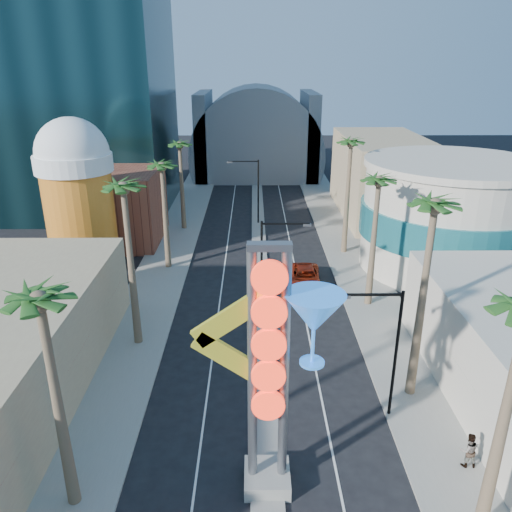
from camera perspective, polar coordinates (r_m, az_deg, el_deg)
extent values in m
cube|color=gray|center=(54.70, -9.65, 0.81)|extent=(5.00, 100.00, 0.15)
cube|color=gray|center=(54.93, 10.31, 0.85)|extent=(5.00, 100.00, 0.15)
cube|color=gray|center=(56.80, 0.32, 1.93)|extent=(1.60, 84.00, 0.15)
cube|color=black|center=(70.95, -19.83, 25.19)|extent=(20.00, 20.00, 50.00)
cube|color=brown|center=(57.66, -15.86, 5.49)|extent=(10.00, 10.00, 8.00)
cube|color=tan|center=(67.13, 14.18, 8.76)|extent=(10.00, 20.00, 10.00)
cylinder|color=orange|center=(50.36, -19.34, 3.96)|extent=(6.40, 6.40, 10.00)
cylinder|color=white|center=(49.10, -20.12, 9.96)|extent=(7.00, 7.00, 1.60)
sphere|color=white|center=(48.96, -20.24, 10.87)|extent=(6.60, 6.60, 6.60)
cylinder|color=beige|center=(51.16, 21.09, 3.99)|extent=(16.00, 16.00, 10.00)
cylinder|color=teal|center=(51.16, 21.09, 3.99)|extent=(16.60, 16.60, 3.00)
cylinder|color=beige|center=(49.93, 21.91, 9.78)|extent=(16.60, 16.60, 0.60)
cylinder|color=slate|center=(88.76, 0.06, 11.81)|extent=(22.00, 16.00, 22.00)
cube|color=slate|center=(88.69, -5.93, 13.65)|extent=(2.00, 16.00, 14.00)
cube|color=slate|center=(88.82, 6.05, 13.66)|extent=(2.00, 16.00, 14.00)
cube|color=gray|center=(26.44, 1.28, -24.03)|extent=(2.20, 2.20, 0.80)
cylinder|color=slate|center=(22.46, -0.43, -13.13)|extent=(0.44, 0.44, 12.00)
cylinder|color=slate|center=(22.50, 3.24, -13.10)|extent=(0.44, 0.44, 12.00)
cube|color=slate|center=(19.70, 1.56, 1.10)|extent=(1.80, 0.50, 0.30)
cylinder|color=red|center=(19.84, 1.56, -2.50)|extent=(1.50, 0.25, 1.50)
cylinder|color=red|center=(20.52, 1.52, -6.45)|extent=(1.50, 0.25, 1.50)
cylinder|color=red|center=(21.30, 1.48, -10.13)|extent=(1.50, 0.25, 1.50)
cylinder|color=red|center=(22.16, 1.44, -13.53)|extent=(1.50, 0.25, 1.50)
cylinder|color=red|center=(23.09, 1.40, -16.67)|extent=(1.50, 0.25, 1.50)
cube|color=#FFF035|center=(21.06, -2.91, -7.09)|extent=(3.47, 0.25, 2.80)
cube|color=#FFF035|center=(22.09, -2.81, -11.63)|extent=(3.47, 0.25, 2.80)
cone|color=#297BE9|center=(21.09, 6.68, -6.54)|extent=(2.60, 2.60, 1.80)
cylinder|color=#297BE9|center=(21.89, 6.50, -10.23)|extent=(0.16, 0.16, 1.60)
cylinder|color=#297BE9|center=(22.33, 6.41, -11.97)|extent=(1.10, 1.10, 0.12)
cylinder|color=black|center=(38.61, 0.64, -1.66)|extent=(0.18, 0.18, 8.00)
cube|color=black|center=(37.34, 3.43, 3.71)|extent=(3.60, 0.12, 0.12)
cube|color=slate|center=(37.51, 5.87, 3.55)|extent=(0.60, 0.25, 0.18)
cylinder|color=black|center=(61.38, 0.26, 7.28)|extent=(0.18, 0.18, 8.00)
cube|color=black|center=(60.55, -1.47, 10.76)|extent=(3.60, 0.12, 0.12)
cube|color=slate|center=(60.62, -3.01, 10.65)|extent=(0.60, 0.25, 0.18)
cylinder|color=black|center=(29.09, 15.66, -11.00)|extent=(0.18, 0.18, 8.00)
cube|color=black|center=(26.85, 13.14, -4.33)|extent=(3.24, 0.12, 0.12)
cube|color=slate|center=(26.60, 10.09, -4.58)|extent=(0.60, 0.25, 0.18)
cylinder|color=brown|center=(23.92, -21.60, -16.15)|extent=(0.40, 0.40, 10.50)
sphere|color=#194A18|center=(21.25, -23.54, -4.80)|extent=(2.40, 2.40, 2.40)
cylinder|color=brown|center=(35.24, -14.04, -1.62)|extent=(0.40, 0.40, 11.50)
sphere|color=#194A18|center=(33.45, -14.93, 7.46)|extent=(2.40, 2.40, 2.40)
cylinder|color=brown|center=(48.36, -10.31, 4.14)|extent=(0.40, 0.40, 10.00)
sphere|color=#194A18|center=(47.12, -10.72, 9.95)|extent=(2.40, 2.40, 2.40)
cylinder|color=brown|center=(59.77, -8.46, 7.64)|extent=(0.40, 0.40, 10.00)
sphere|color=#194A18|center=(58.78, -8.73, 12.37)|extent=(2.40, 2.40, 2.40)
cylinder|color=brown|center=(22.87, 26.09, -18.14)|extent=(0.40, 0.40, 11.00)
cylinder|color=brown|center=(30.30, 18.35, -5.59)|extent=(0.40, 0.40, 12.00)
sphere|color=#194A18|center=(28.17, 19.78, 5.34)|extent=(2.40, 2.40, 2.40)
cylinder|color=brown|center=(41.14, 13.23, 1.12)|extent=(0.40, 0.40, 10.50)
sphere|color=#194A18|center=(39.65, 13.88, 8.24)|extent=(2.40, 2.40, 2.40)
cylinder|color=brown|center=(52.16, 10.38, 6.29)|extent=(0.40, 0.40, 11.50)
sphere|color=#194A18|center=(50.97, 10.82, 12.53)|extent=(2.40, 2.40, 2.40)
imported|color=maroon|center=(45.37, 5.66, -2.46)|extent=(2.98, 5.98, 1.63)
imported|color=gray|center=(28.75, 23.11, -19.73)|extent=(0.93, 0.73, 1.91)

